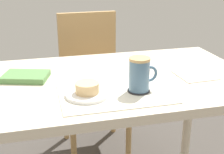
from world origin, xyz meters
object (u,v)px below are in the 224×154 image
Objects in this scene: dining_table at (99,97)px; pastry at (87,88)px; small_book at (26,76)px; coffee_mug at (140,74)px; pastry_plate at (87,94)px; wooden_chair at (92,77)px.

dining_table is 0.22m from pastry.
dining_table is 7.28× the size of small_book.
small_book is (-0.41, 0.24, -0.06)m from coffee_mug.
dining_table is at bearing 64.82° from pastry.
dining_table is 8.20× the size of pastry_plate.
dining_table is 0.74m from wooden_chair.
wooden_chair is 0.94m from pastry.
small_book is at bearing 149.52° from coffee_mug.
pastry is 0.20m from coffee_mug.
small_book is (-0.22, 0.24, 0.00)m from pastry_plate.
coffee_mug is at bearing 89.70° from wooden_chair.
coffee_mug is (0.20, -0.01, 0.06)m from pastry_plate.
coffee_mug is at bearing -13.14° from small_book.
pastry is at bearing -115.18° from dining_table.
coffee_mug reaches higher than pastry.
pastry is at bearing 77.01° from wooden_chair.
small_book is (-0.39, -0.64, 0.27)m from wooden_chair.
dining_table is 0.26m from coffee_mug.
dining_table is 10.40× the size of coffee_mug.
small_book reaches higher than pastry_plate.
coffee_mug is at bearing -1.81° from pastry.
coffee_mug is at bearing -55.38° from dining_table.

